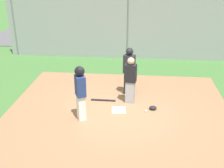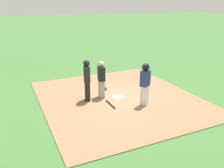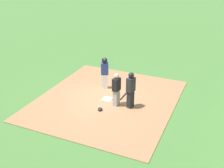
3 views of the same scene
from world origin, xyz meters
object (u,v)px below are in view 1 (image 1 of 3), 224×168
object	(u,v)px
home_plate	(119,110)
catcher_mask	(153,108)
parked_car_blue	(83,26)
runner	(80,89)
catcher	(130,80)
umpire	(129,70)
baseball	(146,111)
baseball_bat	(103,100)

from	to	relation	value
home_plate	catcher_mask	world-z (taller)	catcher_mask
parked_car_blue	runner	bearing A→B (deg)	-74.13
catcher	runner	distance (m)	1.91
catcher_mask	parked_car_blue	xyz separation A→B (m)	(4.26, -10.16, 0.52)
umpire	baseball	bearing A→B (deg)	41.99
baseball_bat	baseball	xyz separation A→B (m)	(-1.46, 0.66, 0.01)
umpire	parked_car_blue	xyz separation A→B (m)	(3.41, -9.02, -0.33)
umpire	baseball_bat	bearing A→B (deg)	-34.57
umpire	baseball_bat	xyz separation A→B (m)	(0.85, 0.67, -0.88)
catcher	baseball_bat	xyz separation A→B (m)	(0.92, 0.00, -0.80)
catcher	umpire	bearing A→B (deg)	-164.34
catcher	baseball	world-z (taller)	catcher
home_plate	runner	world-z (taller)	runner
umpire	baseball_bat	size ratio (longest dim) A/B	2.03
home_plate	baseball	distance (m)	0.87
baseball_bat	catcher_mask	world-z (taller)	catcher_mask
umpire	catcher	bearing A→B (deg)	23.56
catcher	runner	bearing A→B (deg)	-39.22
catcher_mask	parked_car_blue	bearing A→B (deg)	-67.26
runner	baseball	bearing A→B (deg)	-8.51
umpire	parked_car_blue	size ratio (longest dim) A/B	0.40
parked_car_blue	catcher	bearing A→B (deg)	-64.99
catcher	baseball_bat	world-z (taller)	catcher
catcher	baseball_bat	distance (m)	1.22
baseball	home_plate	bearing A→B (deg)	-2.19
home_plate	baseball_bat	distance (m)	0.86
runner	parked_car_blue	world-z (taller)	runner
home_plate	parked_car_blue	xyz separation A→B (m)	(3.16, -10.32, 0.57)
home_plate	catcher	bearing A→B (deg)	-118.03
baseball_bat	catcher	bearing A→B (deg)	0.65
baseball_bat	parked_car_blue	bearing A→B (deg)	105.44
runner	catcher_mask	xyz separation A→B (m)	(-2.20, -0.80, -0.92)
baseball	baseball_bat	bearing A→B (deg)	-24.28
runner	catcher_mask	size ratio (longest dim) A/B	7.08
catcher	baseball	xyz separation A→B (m)	(-0.54, 0.66, -0.79)
catcher_mask	baseball	world-z (taller)	catcher_mask
umpire	baseball	distance (m)	1.70
catcher	catcher_mask	world-z (taller)	catcher
baseball_bat	parked_car_blue	size ratio (longest dim) A/B	0.20
umpire	runner	distance (m)	2.36
home_plate	baseball_bat	xyz separation A→B (m)	(0.59, -0.63, 0.02)
home_plate	parked_car_blue	bearing A→B (deg)	-72.99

